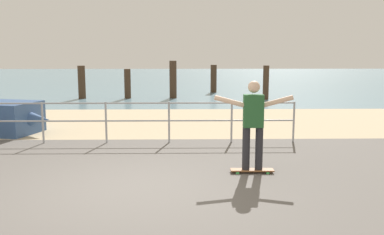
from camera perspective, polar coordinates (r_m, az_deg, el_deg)
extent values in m
cube|color=#605B56|center=(5.96, -10.30, -13.05)|extent=(24.00, 10.00, 0.04)
cube|color=tan|center=(13.67, -5.05, -0.58)|extent=(24.00, 6.00, 0.04)
cube|color=slate|center=(41.53, -2.47, 5.64)|extent=(72.00, 50.00, 0.04)
cylinder|color=#9EA0A5|center=(10.78, -20.07, -0.75)|extent=(0.05, 0.05, 1.05)
cylinder|color=#9EA0A5|center=(10.38, -11.88, -0.75)|extent=(0.05, 0.05, 1.05)
cylinder|color=#9EA0A5|center=(10.21, -3.22, -0.74)|extent=(0.05, 0.05, 1.05)
cylinder|color=#9EA0A5|center=(10.27, 5.53, -0.70)|extent=(0.05, 0.05, 1.05)
cylinder|color=#9EA0A5|center=(10.57, 13.99, -0.66)|extent=(0.05, 0.05, 1.05)
cylinder|color=#9EA0A5|center=(10.72, -20.21, 1.86)|extent=(12.51, 0.04, 0.04)
cylinder|color=#9EA0A5|center=(10.77, -20.09, -0.47)|extent=(12.51, 0.04, 0.04)
cone|color=#335184|center=(12.09, -21.47, -0.21)|extent=(1.25, 1.01, 0.77)
cube|color=brown|center=(7.78, 8.37, -7.24)|extent=(0.80, 0.22, 0.02)
cylinder|color=#3FBF59|center=(7.68, 6.36, -7.74)|extent=(0.06, 0.03, 0.06)
cylinder|color=#3FBF59|center=(7.83, 6.23, -7.41)|extent=(0.06, 0.03, 0.06)
cylinder|color=#3FBF59|center=(7.76, 10.51, -7.66)|extent=(0.06, 0.03, 0.06)
cylinder|color=#3FBF59|center=(7.91, 10.30, -7.33)|extent=(0.06, 0.03, 0.06)
cylinder|color=#26262B|center=(7.66, 7.54, -4.29)|extent=(0.14, 0.14, 0.80)
cylinder|color=#26262B|center=(7.69, 9.32, -4.27)|extent=(0.14, 0.14, 0.80)
cube|color=#26592D|center=(7.55, 8.55, 0.91)|extent=(0.36, 0.21, 0.60)
sphere|color=beige|center=(7.50, 8.63, 4.24)|extent=(0.22, 0.22, 0.22)
cylinder|color=beige|center=(7.47, 5.20, 2.27)|extent=(0.56, 0.10, 0.23)
cylinder|color=beige|center=(7.61, 11.91, 2.23)|extent=(0.56, 0.10, 0.23)
cylinder|color=#422D1E|center=(21.43, -15.11, 4.75)|extent=(0.37, 0.37, 1.67)
cylinder|color=#422D1E|center=(21.02, -8.97, 4.64)|extent=(0.33, 0.33, 1.51)
cylinder|color=#422D1E|center=(20.93, -2.66, 5.28)|extent=(0.36, 0.36, 1.92)
cylinder|color=#422D1E|center=(24.18, 3.02, 5.40)|extent=(0.36, 0.36, 1.63)
cylinder|color=#422D1E|center=(20.59, 10.26, 4.79)|extent=(0.29, 0.29, 1.69)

